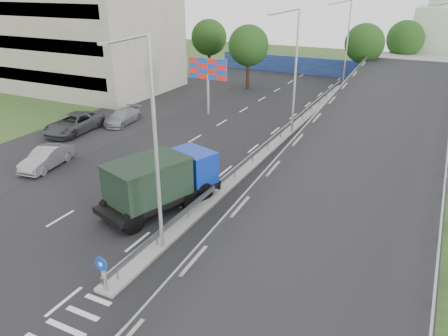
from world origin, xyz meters
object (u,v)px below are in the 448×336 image
Objects in this scene: billboard at (208,72)px; dump_truck at (161,180)px; lamp_post_mid at (294,66)px; church at (440,36)px; sign_bollard at (103,274)px; parked_car_c at (74,123)px; lamp_post_near at (152,138)px; parked_car_b at (46,158)px; lamp_post_far at (346,39)px; parked_car_d at (122,117)px.

billboard is 19.74m from dump_truck.
lamp_post_mid reaches higher than dump_truck.
church reaches higher than lamp_post_mid.
parked_car_c is at bearing 137.01° from sign_bollard.
lamp_post_mid is at bearing 89.74° from sign_bollard.
dump_truck reaches higher than sign_bollard.
parked_car_c is (-7.76, -10.20, -3.36)m from billboard.
lamp_post_near is 1.83× the size of billboard.
sign_bollard is at bearing -43.32° from parked_car_b.
church reaches higher than lamp_post_far.
lamp_post_mid is 35.41m from church.
lamp_post_far is at bearing 61.09° from parked_car_b.
parked_car_b reaches higher than parked_car_d.
dump_truck is at bearing -97.81° from lamp_post_mid.
lamp_post_mid is at bearing 40.56° from parked_car_b.
lamp_post_mid reaches higher than billboard.
church is at bearing 50.25° from parked_car_d.
lamp_post_far is at bearing 90.00° from lamp_post_near.
church is (9.89, 34.00, -0.50)m from lamp_post_mid.
parked_car_b is (-22.81, -48.96, -4.58)m from church.
parked_car_b is (-12.92, -14.96, -5.07)m from lamp_post_mid.
dump_truck is (6.87, -18.35, -2.42)m from billboard.
billboard reaches higher than parked_car_d.
sign_bollard is 27.53m from billboard.
dump_truck is at bearing -50.94° from parked_car_d.
parked_car_c reaches higher than parked_car_b.
sign_bollard is 44.08m from lamp_post_far.
parked_car_d is (-14.65, 19.56, -0.37)m from sign_bollard.
lamp_post_mid is 0.73× the size of church.
lamp_post_near is 5.90m from dump_truck.
lamp_post_near is 1.71× the size of parked_car_c.
lamp_post_far is at bearing 90.00° from lamp_post_mid.
dump_truck is 16.77m from parked_car_c.
parked_car_b is 0.75× the size of parked_car_c.
lamp_post_near is at bearing -40.25° from dump_truck.
parked_car_d is (-24.65, -38.27, -4.65)m from church.
parked_car_d is (-1.84, 10.69, -0.07)m from parked_car_b.
sign_bollard is 0.22× the size of dump_truck.
dump_truck is 1.30× the size of parked_car_c.
lamp_post_near is 14.76m from parked_car_b.
sign_bollard is 0.17× the size of lamp_post_near.
church is (10.00, 57.83, 4.28)m from sign_bollard.
billboard is (-19.00, -32.00, -1.12)m from church.
lamp_post_far is 20.24m from billboard.
church is at bearing 59.30° from billboard.
parked_car_c is at bearing 145.03° from lamp_post_near.
billboard is (-9.00, 25.83, 3.15)m from sign_bollard.
parked_car_c is (-3.95, 6.76, 0.09)m from parked_car_b.
billboard reaches higher than sign_bollard.
lamp_post_near is 40.00m from lamp_post_far.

